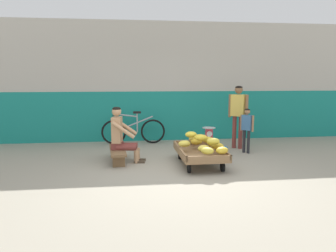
% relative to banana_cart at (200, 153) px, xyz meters
% --- Properties ---
extents(ground_plane, '(80.00, 80.00, 0.00)m').
position_rel_banana_cart_xyz_m(ground_plane, '(-0.49, -0.63, -0.24)').
color(ground_plane, gray).
extents(back_wall, '(16.00, 0.30, 3.21)m').
position_rel_banana_cart_xyz_m(back_wall, '(-0.49, 2.75, 1.37)').
color(back_wall, '#19847A').
rests_on(back_wall, ground).
extents(banana_cart, '(0.86, 1.45, 0.36)m').
position_rel_banana_cart_xyz_m(banana_cart, '(0.00, 0.00, 0.00)').
color(banana_cart, '#8E6B47').
rests_on(banana_cart, ground).
extents(banana_pile, '(0.86, 1.39, 0.27)m').
position_rel_banana_cart_xyz_m(banana_pile, '(0.07, -0.04, 0.22)').
color(banana_pile, yellow).
rests_on(banana_pile, banana_cart).
extents(low_bench, '(0.40, 1.12, 0.27)m').
position_rel_banana_cart_xyz_m(low_bench, '(-1.63, 0.44, -0.04)').
color(low_bench, brown).
rests_on(low_bench, ground).
extents(vendor_seated, '(0.71, 0.53, 1.14)m').
position_rel_banana_cart_xyz_m(vendor_seated, '(-1.54, 0.43, 0.33)').
color(vendor_seated, tan).
rests_on(vendor_seated, ground).
extents(plastic_crate, '(0.36, 0.28, 0.30)m').
position_rel_banana_cart_xyz_m(plastic_crate, '(0.43, 1.00, -0.09)').
color(plastic_crate, red).
rests_on(plastic_crate, ground).
extents(weighing_scale, '(0.30, 0.30, 0.29)m').
position_rel_banana_cart_xyz_m(weighing_scale, '(0.43, 1.00, 0.21)').
color(weighing_scale, '#28282D').
rests_on(weighing_scale, plastic_crate).
extents(bicycle_near_left, '(1.66, 0.48, 0.86)m').
position_rel_banana_cart_xyz_m(bicycle_near_left, '(-1.29, 2.21, 0.11)').
color(bicycle_near_left, black).
rests_on(bicycle_near_left, ground).
extents(customer_adult, '(0.40, 0.36, 1.53)m').
position_rel_banana_cart_xyz_m(customer_adult, '(1.24, 1.38, 0.71)').
color(customer_adult, brown).
rests_on(customer_adult, ground).
extents(customer_child, '(0.25, 0.24, 1.03)m').
position_rel_banana_cart_xyz_m(customer_child, '(1.29, 0.88, 0.40)').
color(customer_child, '#232328').
rests_on(customer_child, ground).
extents(shopping_bag, '(0.18, 0.12, 0.24)m').
position_rel_banana_cart_xyz_m(shopping_bag, '(0.62, 0.51, -0.12)').
color(shopping_bag, '#3370B7').
rests_on(shopping_bag, ground).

